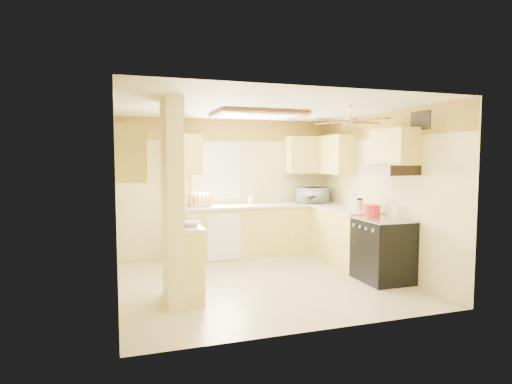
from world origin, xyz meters
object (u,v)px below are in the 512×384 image
object	(u,v)px
stove	(383,250)
kettle	(359,205)
dutch_oven	(372,210)
bowl	(191,224)
microwave	(312,195)

from	to	relation	value
stove	kettle	bearing A→B (deg)	87.89
dutch_oven	kettle	world-z (taller)	kettle
stove	kettle	world-z (taller)	kettle
bowl	kettle	xyz separation A→B (m)	(2.82, 0.65, 0.07)
dutch_oven	kettle	xyz separation A→B (m)	(0.02, 0.40, 0.03)
stove	dutch_oven	size ratio (longest dim) A/B	3.46
bowl	microwave	bearing A→B (deg)	37.96
stove	bowl	distance (m)	2.84
stove	dutch_oven	xyz separation A→B (m)	(0.00, 0.29, 0.54)
stove	microwave	size ratio (longest dim) A/B	1.72
stove	microwave	xyz separation A→B (m)	(-0.12, 2.12, 0.63)
microwave	stove	bearing A→B (deg)	87.33
bowl	dutch_oven	world-z (taller)	dutch_oven
dutch_oven	stove	bearing A→B (deg)	-90.65
microwave	kettle	xyz separation A→B (m)	(0.15, -1.43, -0.05)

